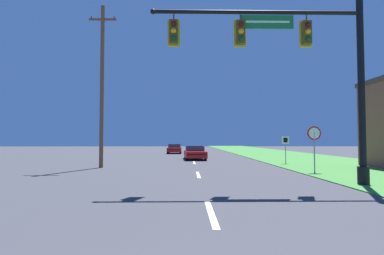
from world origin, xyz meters
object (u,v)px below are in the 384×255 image
signal_mast (304,64)px  car_ahead (195,153)px  far_car (175,149)px  stop_sign (314,139)px  utility_pole_near (102,83)px  route_sign_post (285,143)px

signal_mast → car_ahead: bearing=104.0°
car_ahead → far_car: 12.46m
car_ahead → stop_sign: size_ratio=1.83×
car_ahead → stop_sign: (6.24, -11.21, 1.26)m
far_car → utility_pole_near: bearing=-101.0°
route_sign_post → utility_pole_near: (-12.94, -2.83, 3.94)m
far_car → route_sign_post: route_sign_post is taller
signal_mast → far_car: bearing=102.6°
far_car → signal_mast: bearing=-77.4°
signal_mast → stop_sign: (2.32, 4.54, -2.97)m
route_sign_post → utility_pole_near: 13.82m
car_ahead → utility_pole_near: size_ratio=0.43×
car_ahead → far_car: bearing=100.9°
far_car → route_sign_post: 19.65m
car_ahead → far_car: size_ratio=1.06×
far_car → utility_pole_near: size_ratio=0.41×
signal_mast → car_ahead: size_ratio=1.89×
far_car → stop_sign: size_ratio=1.72×
car_ahead → stop_sign: stop_sign is taller
car_ahead → utility_pole_near: utility_pole_near is taller
car_ahead → route_sign_post: size_ratio=2.26×
signal_mast → route_sign_post: 11.39m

